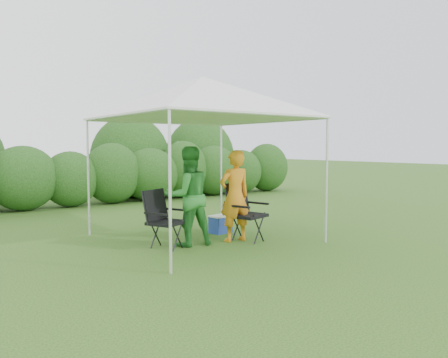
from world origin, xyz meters
TOP-DOWN VIEW (x-y plane):
  - ground at (0.00, 0.00)m, footprint 70.00×70.00m
  - hedge at (0.04, 6.00)m, footprint 14.54×1.53m
  - canopy at (0.00, 0.50)m, footprint 3.10×3.10m
  - chair_right at (0.51, -0.01)m, footprint 0.72×0.68m
  - chair_left at (-0.90, 0.34)m, footprint 0.71×0.69m
  - man at (0.34, 0.02)m, footprint 0.61×0.44m
  - woman at (-0.46, 0.23)m, footprint 0.88×0.74m
  - cooler at (0.57, 0.75)m, footprint 0.43×0.34m
  - bottle at (0.63, 0.71)m, footprint 0.07×0.07m
  - lawn_toy at (3.10, 3.71)m, footprint 0.51×0.43m

SIDE VIEW (x-z plane):
  - ground at x=0.00m, z-range 0.00..0.00m
  - lawn_toy at x=3.10m, z-range -0.01..0.25m
  - cooler at x=0.57m, z-range 0.00..0.34m
  - bottle at x=0.63m, z-range 0.34..0.60m
  - chair_left at x=-0.90m, z-range 0.06..1.00m
  - chair_right at x=0.51m, z-range 0.07..1.06m
  - man at x=0.34m, z-range 0.00..1.57m
  - woman at x=-0.46m, z-range 0.00..1.63m
  - hedge at x=0.04m, z-range -0.07..1.73m
  - canopy at x=0.00m, z-range 1.05..3.88m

